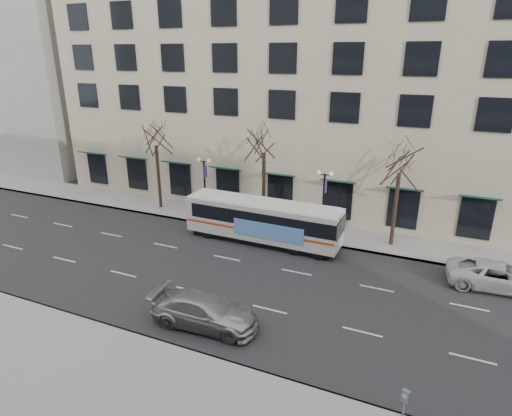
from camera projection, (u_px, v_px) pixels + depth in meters
The scene contains 13 objects.
ground at pixel (210, 273), 27.16m from camera, with size 160.00×160.00×0.00m, color black.
sidewalk_far at pixel (324, 233), 33.01m from camera, with size 80.00×4.00×0.15m, color gray.
building_hotel at pixel (293, 66), 41.91m from camera, with size 40.00×20.00×24.00m, color #B8A88C.
building_far_upblock at pixel (27, 46), 54.75m from camera, with size 28.00×20.00×28.00m, color #999993.
tree_far_left at pixel (155, 134), 36.21m from camera, with size 3.60×3.60×8.34m.
tree_far_mid at pixel (264, 141), 32.38m from camera, with size 3.60×3.60×8.55m.
tree_far_right at pixel (401, 159), 28.79m from camera, with size 3.60×3.60×8.06m.
lamp_post_left at pixel (205, 185), 35.10m from camera, with size 1.22×0.45×5.21m.
lamp_post_right at pixel (323, 201), 31.34m from camera, with size 1.22×0.45×5.21m.
city_bus at pixel (264, 220), 31.10m from camera, with size 11.60×2.73×3.13m.
silver_car at pixel (205, 311), 21.73m from camera, with size 2.29×5.64×1.64m, color #A0A3A7.
white_pickup at pixel (498, 276), 25.23m from camera, with size 2.61×5.65×1.57m, color #BDBDBD.
pay_station at pixel (405, 399), 15.83m from camera, with size 0.33×0.27×1.34m.
Camera 1 is at (12.31, -20.94, 13.17)m, focal length 30.00 mm.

